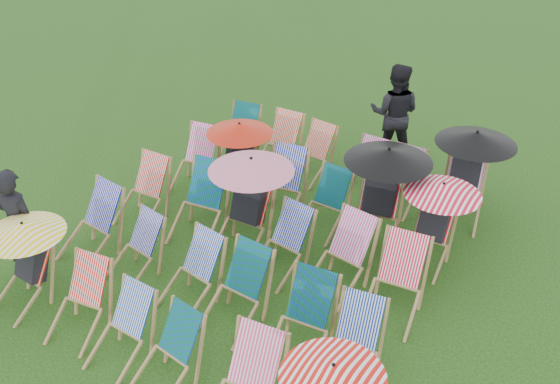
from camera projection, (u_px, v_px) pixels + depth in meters
The scene contains 31 objects.
ground at pixel (260, 260), 8.55m from camera, with size 100.00×100.00×0.00m, color black.
deckchair_0 at pixel (23, 263), 7.53m from camera, with size 0.97×1.02×1.15m.
deckchair_1 at pixel (78, 302), 7.20m from camera, with size 0.67×0.86×0.86m.
deckchair_2 at pixel (120, 330), 6.82m from camera, with size 0.60×0.81×0.84m.
deckchair_3 at pixel (166, 354), 6.53m from camera, with size 0.66×0.84×0.83m.
deckchair_6 at pixel (90, 224), 8.44m from camera, with size 0.74×0.96×0.96m.
deckchair_7 at pixel (134, 248), 8.10m from camera, with size 0.66×0.83×0.82m.
deckchair_8 at pixel (190, 273), 7.63m from camera, with size 0.70×0.88×0.88m.
deckchair_9 at pixel (235, 291), 7.31m from camera, with size 0.68×0.90×0.93m.
deckchair_10 at pixel (302, 322), 6.87m from camera, with size 0.67×0.90×0.93m.
deckchair_11 at pixel (353, 345), 6.63m from camera, with size 0.67×0.86×0.86m.
deckchair_12 at pixel (142, 191), 9.22m from camera, with size 0.61×0.85×0.91m.
deckchair_13 at pixel (199, 203), 8.85m from camera, with size 0.77×1.00×1.01m.
deckchair_14 at pixel (245, 203), 8.45m from camera, with size 1.16×1.21×1.37m.
deckchair_15 at pixel (281, 244), 8.13m from camera, with size 0.71×0.89×0.88m.
deckchair_16 at pixel (341, 256), 7.86m from camera, with size 0.75×0.95×0.94m.
deckchair_17 at pixel (396, 282), 7.43m from camera, with size 0.70×0.93×0.95m.
deckchair_18 at pixel (195, 160), 9.99m from camera, with size 0.72×0.93×0.94m.
deckchair_19 at pixel (235, 159), 9.67m from camera, with size 1.03×1.08×1.22m.
deckchair_20 at pixel (280, 185), 9.30m from camera, with size 0.75×0.96×0.97m.
deckchair_21 at pixel (325, 203), 8.97m from camera, with size 0.61×0.83×0.87m.
deckchair_22 at pixel (380, 195), 8.57m from camera, with size 1.20×1.30×1.42m.
deckchair_23 at pixel (433, 223), 8.21m from camera, with size 1.01×1.05×1.20m.
deckchair_24 at pixel (239, 134), 10.83m from camera, with size 0.70×0.90×0.89m.
deckchair_25 at pixel (279, 144), 10.51m from camera, with size 0.62×0.85×0.91m.
deckchair_26 at pixel (311, 153), 10.27m from camera, with size 0.67×0.86×0.86m.
deckchair_27 at pixel (365, 168), 9.89m from camera, with size 0.57×0.78×0.82m.
deckchair_28 at pixel (400, 181), 9.51m from camera, with size 0.59×0.81×0.87m.
deckchair_29 at pixel (466, 174), 9.10m from camera, with size 1.16×1.26×1.38m.
person_left at pixel (19, 225), 7.86m from camera, with size 0.59×0.39×1.61m, color black.
person_rear at pixel (394, 114), 10.54m from camera, with size 0.85×0.66×1.75m, color black.
Camera 1 is at (3.72, -5.66, 5.31)m, focal length 40.00 mm.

